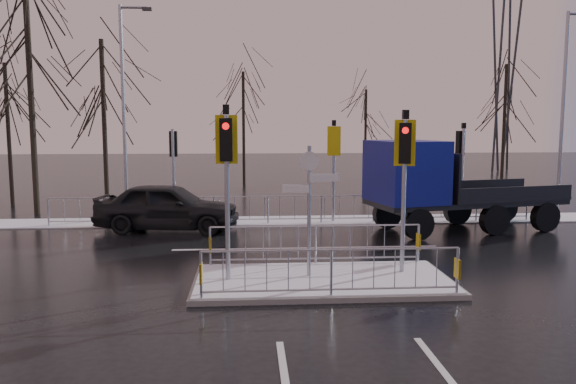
{
  "coord_description": "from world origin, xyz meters",
  "views": [
    {
      "loc": [
        -1.7,
        -12.71,
        3.71
      ],
      "look_at": [
        -0.6,
        3.07,
        1.8
      ],
      "focal_mm": 35.0,
      "sensor_mm": 36.0,
      "label": 1
    }
  ],
  "objects": [
    {
      "name": "traffic_island",
      "position": [
        -0.01,
        0.01,
        0.39
      ],
      "size": [
        6.0,
        3.04,
        4.15
      ],
      "color": "slate",
      "rests_on": "ground"
    },
    {
      "name": "tree_far_a",
      "position": [
        -2.0,
        22.0,
        4.82
      ],
      "size": [
        3.75,
        3.75,
        7.08
      ],
      "color": "black",
      "rests_on": "ground"
    },
    {
      "name": "street_lamp_left",
      "position": [
        -6.43,
        9.5,
        4.49
      ],
      "size": [
        1.25,
        0.18,
        8.2
      ],
      "color": "#9A9EA8",
      "rests_on": "ground"
    },
    {
      "name": "far_kerb_fixtures",
      "position": [
        0.29,
        8.09,
        1.02
      ],
      "size": [
        18.0,
        0.65,
        3.83
      ],
      "color": "#9A9EA8",
      "rests_on": "ground"
    },
    {
      "name": "tree_near_c",
      "position": [
        -12.5,
        13.5,
        4.5
      ],
      "size": [
        3.5,
        3.5,
        6.61
      ],
      "color": "black",
      "rests_on": "ground"
    },
    {
      "name": "tree_near_a",
      "position": [
        -10.5,
        11.0,
        6.11
      ],
      "size": [
        4.75,
        4.75,
        8.97
      ],
      "color": "black",
      "rests_on": "ground"
    },
    {
      "name": "car_far_lane",
      "position": [
        -4.55,
        6.97,
        0.85
      ],
      "size": [
        5.19,
        2.64,
        1.69
      ],
      "primitive_type": "imported",
      "rotation": [
        0.0,
        0.0,
        1.44
      ],
      "color": "black",
      "rests_on": "ground"
    },
    {
      "name": "snow_verge",
      "position": [
        0.0,
        8.6,
        0.02
      ],
      "size": [
        30.0,
        2.0,
        0.04
      ],
      "primitive_type": "cube",
      "color": "white",
      "rests_on": "ground"
    },
    {
      "name": "street_lamp_right",
      "position": [
        10.57,
        8.5,
        4.39
      ],
      "size": [
        1.25,
        0.18,
        8.0
      ],
      "color": "#9A9EA8",
      "rests_on": "ground"
    },
    {
      "name": "tree_far_b",
      "position": [
        6.0,
        24.0,
        4.18
      ],
      "size": [
        3.25,
        3.25,
        6.14
      ],
      "color": "black",
      "rests_on": "ground"
    },
    {
      "name": "pylon_wires",
      "position": [
        16.88,
        30.0,
        11.03
      ],
      "size": [
        70.0,
        2.38,
        19.97
      ],
      "color": "#2D3033",
      "rests_on": "ground"
    },
    {
      "name": "tree_far_c",
      "position": [
        14.0,
        21.0,
        5.15
      ],
      "size": [
        4.0,
        4.0,
        7.55
      ],
      "color": "black",
      "rests_on": "ground"
    },
    {
      "name": "ground",
      "position": [
        0.0,
        0.0,
        0.0
      ],
      "size": [
        120.0,
        120.0,
        0.0
      ],
      "primitive_type": "plane",
      "color": "black",
      "rests_on": "ground"
    },
    {
      "name": "tree_near_b",
      "position": [
        -8.0,
        12.5,
        5.15
      ],
      "size": [
        4.0,
        4.0,
        7.55
      ],
      "color": "black",
      "rests_on": "ground"
    },
    {
      "name": "lane_markings",
      "position": [
        0.0,
        -0.33,
        0.0
      ],
      "size": [
        8.0,
        11.38,
        0.01
      ],
      "color": "silver",
      "rests_on": "ground"
    },
    {
      "name": "flatbed_truck",
      "position": [
        4.54,
        6.05,
        1.68
      ],
      "size": [
        7.21,
        3.94,
        3.17
      ],
      "color": "black",
      "rests_on": "ground"
    }
  ]
}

